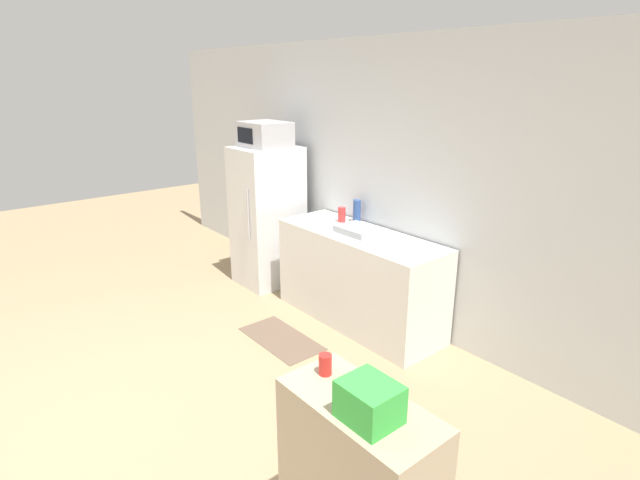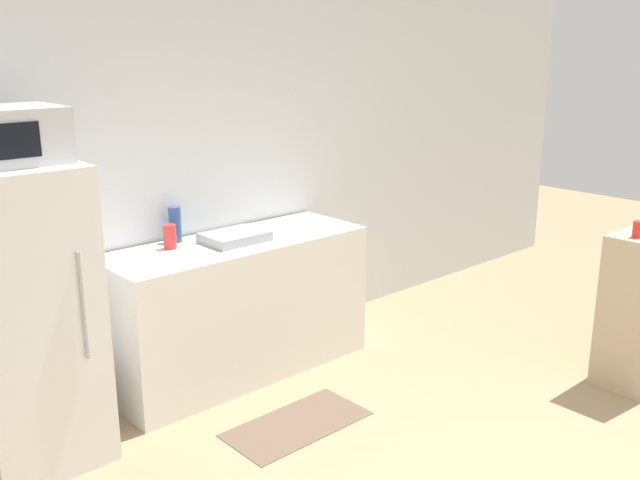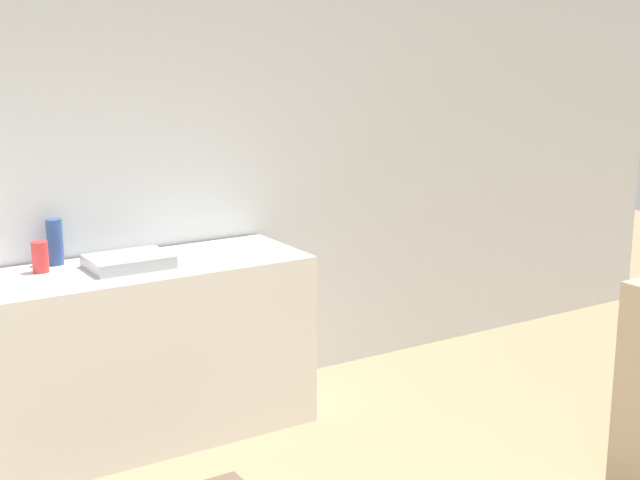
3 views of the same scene
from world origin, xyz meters
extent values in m
plane|color=#9E8460|center=(0.00, 0.00, 0.00)|extent=(14.00, 14.00, 0.00)
cube|color=silver|center=(0.00, 2.90, 1.30)|extent=(8.00, 0.06, 2.60)
cube|color=silver|center=(-1.44, 2.45, 0.77)|extent=(0.59, 0.66, 1.54)
cylinder|color=#B7B7BC|center=(-1.28, 2.10, 0.88)|extent=(0.02, 0.02, 0.54)
cube|color=#BCBCC1|center=(-1.44, 2.45, 1.67)|extent=(0.52, 0.41, 0.26)
cube|color=black|center=(-1.49, 2.24, 1.67)|extent=(0.28, 0.01, 0.16)
cube|color=silver|center=(-0.07, 2.55, 0.44)|extent=(1.72, 0.61, 0.88)
cube|color=#9EA3A8|center=(-0.09, 2.54, 0.91)|extent=(0.38, 0.29, 0.06)
cylinder|color=#2D4C8C|center=(-0.37, 2.79, 1.00)|extent=(0.08, 0.08, 0.22)
cylinder|color=red|center=(-0.47, 2.68, 0.96)|extent=(0.08, 0.08, 0.15)
cube|color=green|center=(1.91, 0.69, 1.05)|extent=(0.22, 0.19, 0.16)
cylinder|color=red|center=(1.56, 0.76, 1.02)|extent=(0.06, 0.06, 0.10)
cube|color=brown|center=(-0.25, 1.77, 0.00)|extent=(0.82, 0.41, 0.01)
camera|label=1|loc=(3.05, -0.50, 2.26)|focal=28.00mm
camera|label=2|loc=(-2.57, -1.00, 2.09)|focal=40.00mm
camera|label=3|loc=(-1.51, -1.43, 1.96)|focal=50.00mm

